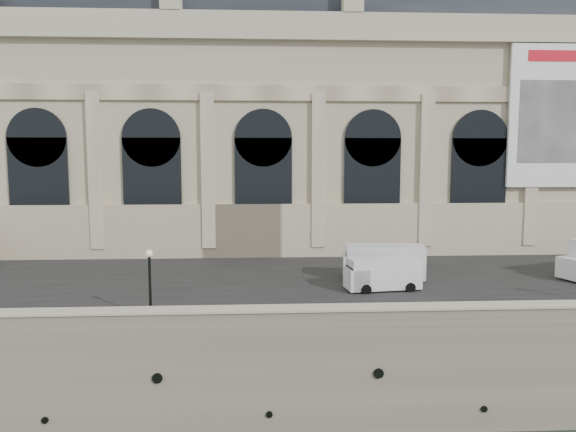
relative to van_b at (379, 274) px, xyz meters
name	(u,v)px	position (x,y,z in m)	size (l,w,h in m)	color
quay	(297,262)	(-3.95, 26.08, -4.18)	(160.00, 70.00, 6.00)	gray
street	(316,275)	(-3.95, 5.08, -1.15)	(160.00, 24.00, 0.06)	#2D2D2D
parapet	(341,317)	(-3.95, -8.32, -0.56)	(160.00, 1.40, 1.21)	gray
museum	(243,114)	(-9.93, 21.94, 12.54)	(69.00, 18.70, 29.10)	#BAAD8F
van_b	(379,274)	(0.00, 0.00, 0.00)	(5.39, 2.65, 2.31)	white
van_c	(380,262)	(0.73, 3.19, 0.20)	(6.29, 3.09, 2.69)	silver
lamp_left	(150,285)	(-14.72, -6.28, 0.87)	(0.42, 0.42, 4.13)	black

